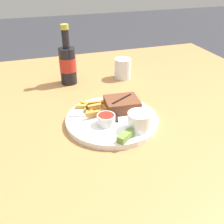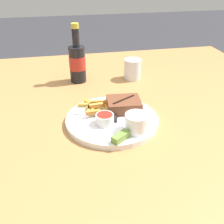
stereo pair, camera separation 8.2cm
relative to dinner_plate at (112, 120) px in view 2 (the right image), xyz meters
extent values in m
cube|color=#A87542|center=(0.00, 0.00, -0.03)|extent=(1.50, 1.43, 0.04)
cylinder|color=#A87542|center=(0.69, 0.65, -0.39)|extent=(0.06, 0.06, 0.69)
cylinder|color=white|center=(0.00, 0.00, 0.00)|extent=(0.29, 0.29, 0.01)
cylinder|color=white|center=(0.00, 0.00, 0.01)|extent=(0.29, 0.29, 0.00)
cube|color=brown|center=(0.05, 0.04, 0.03)|extent=(0.12, 0.10, 0.04)
cube|color=black|center=(0.05, 0.04, 0.05)|extent=(0.08, 0.05, 0.00)
cube|color=gold|center=(-0.05, 0.09, 0.02)|extent=(0.05, 0.07, 0.01)
cube|color=orange|center=(-0.06, 0.05, 0.02)|extent=(0.02, 0.05, 0.01)
cube|color=orange|center=(-0.02, 0.08, 0.03)|extent=(0.07, 0.02, 0.01)
cube|color=#C67B39|center=(-0.06, 0.07, 0.02)|extent=(0.04, 0.07, 0.01)
cube|color=gold|center=(-0.04, 0.06, 0.03)|extent=(0.05, 0.02, 0.01)
cube|color=#BF873B|center=(-0.06, 0.08, 0.02)|extent=(0.04, 0.05, 0.01)
cube|color=#C97F31|center=(-0.06, 0.02, 0.03)|extent=(0.05, 0.01, 0.01)
cube|color=gold|center=(-0.07, 0.09, 0.02)|extent=(0.06, 0.03, 0.01)
cube|color=gold|center=(-0.01, 0.06, 0.02)|extent=(0.03, 0.07, 0.01)
cylinder|color=white|center=(0.05, -0.09, 0.04)|extent=(0.07, 0.07, 0.05)
cylinder|color=beige|center=(0.05, -0.09, 0.06)|extent=(0.06, 0.06, 0.01)
cylinder|color=silver|center=(-0.03, -0.03, 0.02)|extent=(0.06, 0.06, 0.03)
cylinder|color=#B22319|center=(-0.03, -0.03, 0.04)|extent=(0.05, 0.05, 0.01)
cube|color=olive|center=(0.00, -0.12, 0.02)|extent=(0.06, 0.05, 0.02)
cube|color=#B7B7BC|center=(-0.08, 0.03, 0.01)|extent=(0.10, 0.05, 0.00)
cube|color=#B7B7BC|center=(-0.02, 0.00, 0.01)|extent=(0.03, 0.01, 0.00)
cube|color=#B7B7BC|center=(-0.02, 0.01, 0.01)|extent=(0.03, 0.01, 0.00)
cube|color=#B7B7BC|center=(-0.02, 0.01, 0.01)|extent=(0.03, 0.01, 0.00)
cube|color=#B7B7BC|center=(0.03, 0.07, 0.01)|extent=(0.05, 0.11, 0.00)
cube|color=black|center=(0.01, -0.01, 0.01)|extent=(0.03, 0.06, 0.01)
cylinder|color=black|center=(-0.07, 0.35, 0.07)|extent=(0.07, 0.07, 0.15)
cylinder|color=#B22D23|center=(-0.07, 0.35, 0.07)|extent=(0.07, 0.07, 0.06)
cylinder|color=black|center=(-0.07, 0.35, 0.18)|extent=(0.03, 0.03, 0.07)
cylinder|color=gold|center=(-0.07, 0.35, 0.22)|extent=(0.03, 0.03, 0.02)
cylinder|color=silver|center=(0.16, 0.33, 0.03)|extent=(0.07, 0.07, 0.09)
camera|label=1|loc=(-0.22, -0.67, 0.44)|focal=42.00mm
camera|label=2|loc=(-0.14, -0.69, 0.44)|focal=42.00mm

